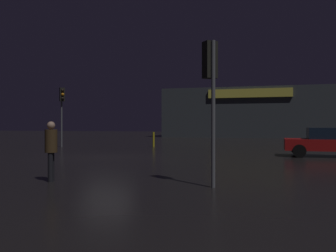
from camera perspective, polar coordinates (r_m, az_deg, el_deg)
ground_plane at (r=17.54m, az=-9.75°, el=-4.95°), size 120.00×120.00×0.00m
store_building at (r=46.51m, az=13.17°, el=1.98°), size 21.09×9.41×5.98m
traffic_signal_main at (r=9.20m, az=6.77°, el=8.17°), size 0.42×0.43×3.70m
traffic_signal_opposite at (r=25.90m, az=-16.62°, el=3.70°), size 0.42×0.42×4.14m
car_near at (r=19.12m, az=23.92°, el=-2.38°), size 3.90×1.98×1.43m
pedestrian at (r=10.41m, az=-18.23°, el=-3.16°), size 0.44×0.44×1.67m
bollard_kerb_b at (r=25.16m, az=-2.32°, el=-2.17°), size 0.13×0.13×1.05m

